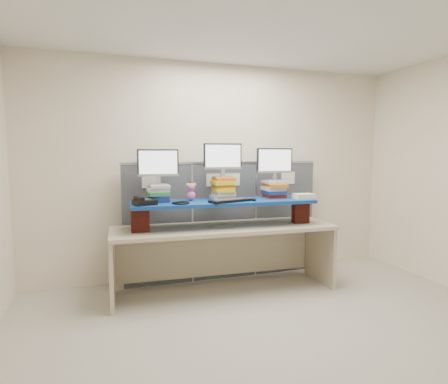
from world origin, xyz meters
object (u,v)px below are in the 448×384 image
object	(u,v)px
blue_board	(224,202)
monitor_left	(158,165)
monitor_right	(275,162)
monitor_center	(223,158)
desk	(224,240)
keyboard	(230,201)
desk_phone	(144,202)

from	to	relation	value
blue_board	monitor_left	world-z (taller)	monitor_left
monitor_left	monitor_right	world-z (taller)	monitor_right
monitor_left	monitor_center	size ratio (longest dim) A/B	1.00
desk	monitor_left	xyz separation A→B (m)	(-0.73, 0.15, 0.88)
keyboard	blue_board	bearing A→B (deg)	83.66
blue_board	monitor_left	distance (m)	0.87
blue_board	keyboard	xyz separation A→B (m)	(0.02, -0.13, 0.03)
monitor_left	keyboard	bearing A→B (deg)	-18.07
monitor_right	desk_phone	world-z (taller)	monitor_right
desk	monitor_center	size ratio (longest dim) A/B	5.67
blue_board	monitor_right	distance (m)	0.83
desk	desk_phone	bearing A→B (deg)	-172.97
keyboard	desk_phone	bearing A→B (deg)	159.69
monitor_center	desk	bearing A→B (deg)	-98.80
monitor_right	keyboard	bearing A→B (deg)	-158.93
monitor_left	keyboard	xyz separation A→B (m)	(0.76, -0.28, -0.40)
monitor_left	monitor_center	xyz separation A→B (m)	(0.76, -0.03, 0.07)
blue_board	monitor_center	bearing A→B (deg)	81.20
monitor_left	keyboard	world-z (taller)	monitor_left
monitor_right	blue_board	bearing A→B (deg)	-170.14
monitor_right	desk_phone	bearing A→B (deg)	-171.76
desk_phone	monitor_center	bearing A→B (deg)	-5.42
monitor_center	keyboard	xyz separation A→B (m)	(0.00, -0.25, -0.48)
keyboard	monitor_center	bearing A→B (deg)	73.54
desk_phone	desk	bearing A→B (deg)	-12.28
monitor_center	desk_phone	bearing A→B (deg)	-166.12
desk	monitor_right	distance (m)	1.13
monitor_center	keyboard	bearing A→B (deg)	-87.31
monitor_center	keyboard	distance (m)	0.54
monitor_center	desk_phone	distance (m)	1.07
blue_board	monitor_center	xyz separation A→B (m)	(0.02, 0.12, 0.51)
desk_phone	monitor_right	bearing A→B (deg)	-11.06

